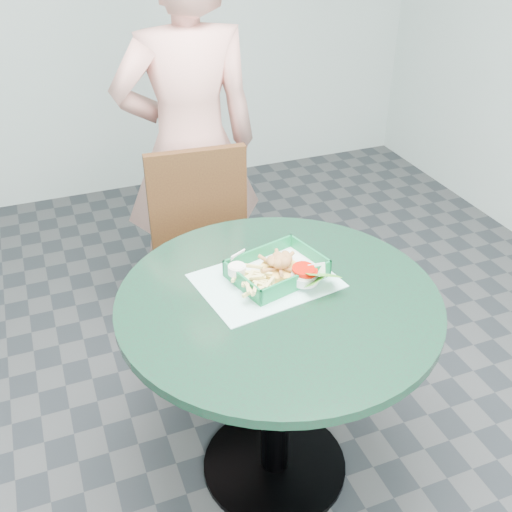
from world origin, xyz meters
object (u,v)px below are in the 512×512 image
object	(u,v)px
dining_chair	(207,250)
sauce_ramekin	(236,269)
cafe_table	(277,345)
diner_person	(189,125)
crab_sandwich	(279,269)
food_basket	(277,277)

from	to	relation	value
dining_chair	sauce_ramekin	bearing A→B (deg)	-91.98
cafe_table	diner_person	bearing A→B (deg)	88.76
dining_chair	crab_sandwich	bearing A→B (deg)	-79.66
diner_person	sauce_ramekin	size ratio (longest dim) A/B	34.52
cafe_table	food_basket	bearing A→B (deg)	70.11
diner_person	food_basket	bearing A→B (deg)	93.23
diner_person	food_basket	xyz separation A→B (m)	(0.01, -0.91, -0.18)
food_basket	sauce_ramekin	bearing A→B (deg)	159.15
dining_chair	diner_person	bearing A→B (deg)	87.99
diner_person	crab_sandwich	size ratio (longest dim) A/B	15.57
food_basket	crab_sandwich	world-z (taller)	crab_sandwich
cafe_table	dining_chair	xyz separation A→B (m)	(-0.02, 0.69, -0.05)
dining_chair	sauce_ramekin	world-z (taller)	dining_chair
food_basket	diner_person	bearing A→B (deg)	90.82
cafe_table	sauce_ramekin	bearing A→B (deg)	120.59
cafe_table	crab_sandwich	distance (m)	0.24
sauce_ramekin	cafe_table	bearing A→B (deg)	-59.41
crab_sandwich	cafe_table	bearing A→B (deg)	-114.26
cafe_table	dining_chair	size ratio (longest dim) A/B	1.04
dining_chair	crab_sandwich	size ratio (longest dim) A/B	7.64
cafe_table	dining_chair	distance (m)	0.69
cafe_table	diner_person	size ratio (longest dim) A/B	0.51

